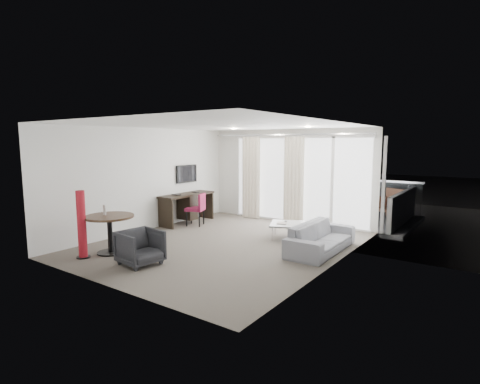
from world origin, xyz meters
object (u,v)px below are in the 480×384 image
Objects in this scene: tub_armchair at (140,247)px; rattan_chair_a at (345,203)px; red_lamp at (82,224)px; rattan_chair_b at (389,204)px; round_table at (110,234)px; desk at (187,208)px; coffee_table at (288,231)px; sofa at (321,237)px; desk_chair at (195,209)px.

rattan_chair_a is at bearing -6.52° from tub_armchair.
red_lamp reaches higher than rattan_chair_a.
tub_armchair is at bearing -87.96° from rattan_chair_b.
rattan_chair_a is (1.55, 6.47, 0.10)m from tub_armchair.
desk is at bearing 103.27° from round_table.
sofa is at bearing -27.42° from coffee_table.
round_table is at bearing -76.73° from desk.
coffee_table is (1.31, 3.27, -0.14)m from tub_armchair.
rattan_chair_a is at bearing 44.63° from desk.
rattan_chair_b is (2.67, 7.14, 0.11)m from tub_armchair.
red_lamp reaches higher than sofa.
tub_armchair is (1.25, 0.36, -0.34)m from red_lamp.
round_table is 0.49× the size of sofa.
sofa reaches higher than coffee_table.
rattan_chair_b is (4.06, 4.08, -0.01)m from desk_chair.
rattan_chair_a is (2.62, 6.34, 0.03)m from round_table.
coffee_table is 4.11m from rattan_chair_b.
round_table is 3.94m from coffee_table.
rattan_chair_a is (2.80, 6.83, -0.24)m from red_lamp.
rattan_chair_b is (3.92, 7.50, -0.23)m from red_lamp.
coffee_table is (2.70, 0.21, -0.26)m from desk_chair.
sofa is at bearing -34.35° from tub_armchair.
rattan_chair_a reaches higher than desk.
desk_chair reaches higher than rattan_chair_a.
rattan_chair_b reaches higher than sofa.
red_lamp is at bearing -95.04° from rattan_chair_b.
desk_chair is at bearing 84.74° from sofa.
rattan_chair_b is (3.74, 7.00, 0.04)m from round_table.
desk is at bearing 142.01° from desk_chair.
tub_armchair is at bearing -7.05° from round_table.
tub_armchair reaches higher than coffee_table.
rattan_chair_b is (4.46, 3.96, 0.02)m from desk.
desk_chair is at bearing 92.31° from red_lamp.
coffee_table is at bearing 1.69° from desk.
tub_armchair is 0.36× the size of sofa.
rattan_chair_a is (3.34, 3.29, 0.01)m from desk.
desk reaches higher than tub_armchair.
tub_armchair is 0.84× the size of rattan_chair_a.
red_lamp is 1.53× the size of rattan_chair_b.
coffee_table is 0.91× the size of rattan_chair_b.
red_lamp reaches higher than rattan_chair_b.
rattan_chair_b reaches higher than rattan_chair_a.
red_lamp reaches higher than tub_armchair.
desk is 0.88× the size of sofa.
desk_chair is (0.40, -0.12, 0.03)m from desk.
desk_chair is 2.94m from round_table.
red_lamp is at bearing -109.39° from desk_chair.
round_table is (0.72, -3.04, -0.02)m from desk.
desk_chair is at bearing -16.29° from desk.
desk is 1.80× the size of round_table.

